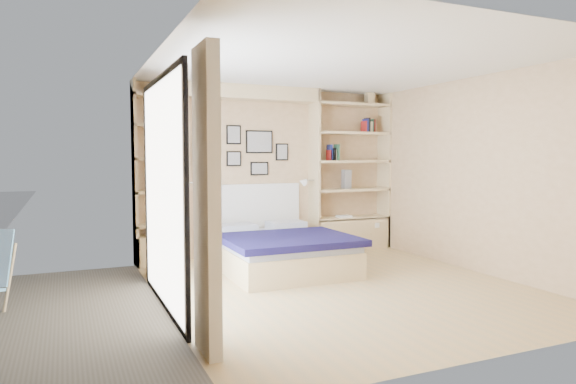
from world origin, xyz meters
name	(u,v)px	position (x,y,z in m)	size (l,w,h in m)	color
ground	(340,287)	(0.00, 0.00, 0.00)	(4.50, 4.50, 0.00)	tan
room_shell	(261,186)	(-0.39, 1.52, 1.08)	(4.50, 4.50, 4.50)	#D4AE82
bed	(278,250)	(-0.30, 1.11, 0.26)	(1.60, 2.12, 1.07)	beige
photo_gallery	(240,148)	(-0.45, 2.22, 1.60)	(1.48, 0.02, 0.82)	black
reading_lamps	(255,183)	(-0.30, 2.00, 1.10)	(1.92, 0.12, 0.15)	silver
shelf_decor	(342,142)	(1.17, 2.07, 1.71)	(3.49, 0.23, 2.03)	#A51E1E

